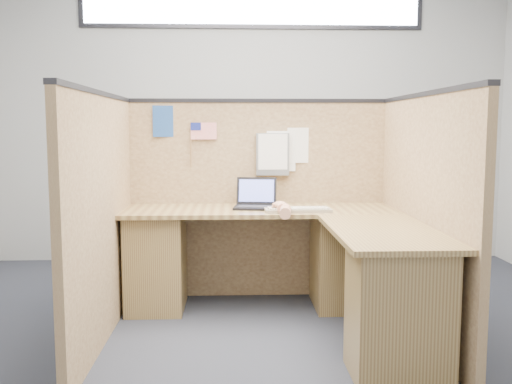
{
  "coord_description": "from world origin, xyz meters",
  "views": [
    {
      "loc": [
        -0.19,
        -3.39,
        1.31
      ],
      "look_at": [
        -0.03,
        0.5,
        0.87
      ],
      "focal_mm": 40.0,
      "sensor_mm": 36.0,
      "label": 1
    }
  ],
  "objects_px": {
    "laptop": "(254,200)",
    "mouse": "(280,209)",
    "keyboard": "(298,210)",
    "l_desk": "(290,267)"
  },
  "relations": [
    {
      "from": "keyboard",
      "to": "mouse",
      "type": "height_order",
      "value": "mouse"
    },
    {
      "from": "keyboard",
      "to": "mouse",
      "type": "xyz_separation_m",
      "value": [
        -0.12,
        -0.0,
        0.01
      ]
    },
    {
      "from": "l_desk",
      "to": "keyboard",
      "type": "distance_m",
      "value": 0.42
    },
    {
      "from": "l_desk",
      "to": "laptop",
      "type": "bearing_deg",
      "value": 116.07
    },
    {
      "from": "laptop",
      "to": "mouse",
      "type": "height_order",
      "value": "laptop"
    },
    {
      "from": "mouse",
      "to": "laptop",
      "type": "bearing_deg",
      "value": 126.11
    },
    {
      "from": "l_desk",
      "to": "mouse",
      "type": "distance_m",
      "value": 0.42
    },
    {
      "from": "laptop",
      "to": "mouse",
      "type": "relative_size",
      "value": 2.85
    },
    {
      "from": "l_desk",
      "to": "laptop",
      "type": "distance_m",
      "value": 0.63
    },
    {
      "from": "laptop",
      "to": "l_desk",
      "type": "bearing_deg",
      "value": -56.22
    }
  ]
}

